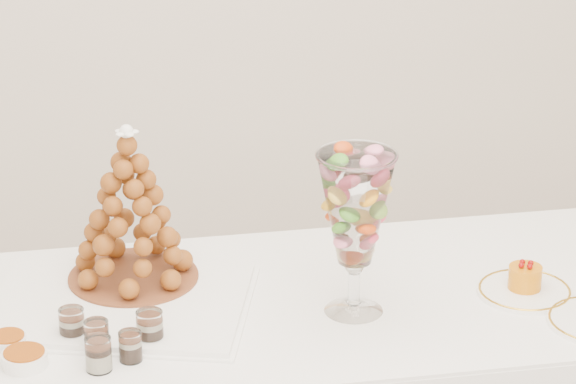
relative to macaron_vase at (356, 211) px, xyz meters
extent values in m
cube|color=white|center=(-0.18, 0.08, -0.25)|extent=(1.88, 0.78, 0.01)
cube|color=white|center=(-0.51, 0.12, -0.23)|extent=(0.66, 0.57, 0.02)
cylinder|color=white|center=(0.00, 0.00, -0.23)|extent=(0.13, 0.13, 0.02)
cylinder|color=white|center=(0.00, 0.00, -0.18)|extent=(0.03, 0.03, 0.09)
sphere|color=white|center=(0.00, 0.00, -0.13)|extent=(0.04, 0.04, 0.04)
cylinder|color=white|center=(0.40, 0.00, -0.24)|extent=(0.22, 0.22, 0.01)
cylinder|color=white|center=(-0.62, -0.01, -0.20)|extent=(0.06, 0.06, 0.07)
cylinder|color=white|center=(-0.57, -0.07, -0.21)|extent=(0.06, 0.06, 0.07)
cylinder|color=white|center=(-0.46, -0.06, -0.20)|extent=(0.07, 0.07, 0.08)
cylinder|color=white|center=(-0.57, -0.14, -0.20)|extent=(0.07, 0.07, 0.07)
cylinder|color=white|center=(-0.51, -0.12, -0.21)|extent=(0.06, 0.06, 0.07)
cylinder|color=white|center=(-0.76, -0.01, -0.23)|extent=(0.08, 0.08, 0.02)
cylinder|color=white|center=(-0.72, -0.10, -0.23)|extent=(0.10, 0.10, 0.03)
cylinder|color=brown|center=(-0.47, 0.22, -0.22)|extent=(0.30, 0.30, 0.01)
cone|color=brown|center=(-0.47, 0.22, -0.04)|extent=(0.26, 0.26, 0.36)
sphere|color=white|center=(-0.47, 0.22, 0.13)|extent=(0.04, 0.04, 0.04)
cylinder|color=orange|center=(0.40, 0.01, -0.20)|extent=(0.08, 0.08, 0.05)
sphere|color=#8B0805|center=(0.42, 0.01, -0.17)|extent=(0.01, 0.01, 0.01)
sphere|color=#8B0805|center=(0.40, 0.02, -0.17)|extent=(0.01, 0.01, 0.01)
sphere|color=#8B0805|center=(0.39, 0.01, -0.17)|extent=(0.01, 0.01, 0.01)
sphere|color=#8B0805|center=(0.41, 0.00, -0.17)|extent=(0.01, 0.01, 0.01)
camera|label=1|loc=(-0.68, -2.60, 1.19)|focal=85.00mm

